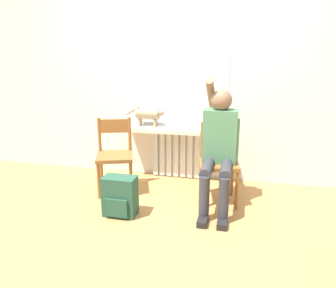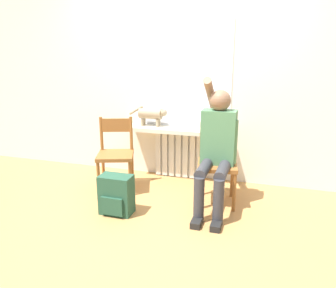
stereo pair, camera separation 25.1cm
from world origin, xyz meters
name	(u,v)px [view 1 (the left image)]	position (x,y,z in m)	size (l,w,h in m)	color
ground_plane	(152,218)	(0.00, 0.00, 0.00)	(12.00, 12.00, 0.00)	#B27F47
wall_with_window	(179,69)	(0.00, 1.23, 1.35)	(7.00, 0.06, 2.70)	silver
radiator	(177,154)	(0.00, 1.15, 0.30)	(0.63, 0.08, 0.61)	silver
windowsill	(175,130)	(0.00, 1.06, 0.63)	(1.27, 0.29, 0.05)	beige
window_glass	(178,75)	(0.00, 1.20, 1.29)	(1.22, 0.01, 1.26)	white
chair_left	(115,154)	(-0.59, 0.55, 0.44)	(0.51, 0.51, 0.83)	brown
chair_right	(218,161)	(0.57, 0.56, 0.44)	(0.46, 0.46, 0.83)	brown
person	(219,144)	(0.58, 0.44, 0.66)	(0.36, 1.02, 1.32)	#333338
cat	(149,114)	(-0.34, 1.08, 0.81)	(0.50, 0.13, 0.25)	#9E896B
backpack	(120,196)	(-0.32, 0.00, 0.19)	(0.32, 0.22, 0.39)	#234C38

